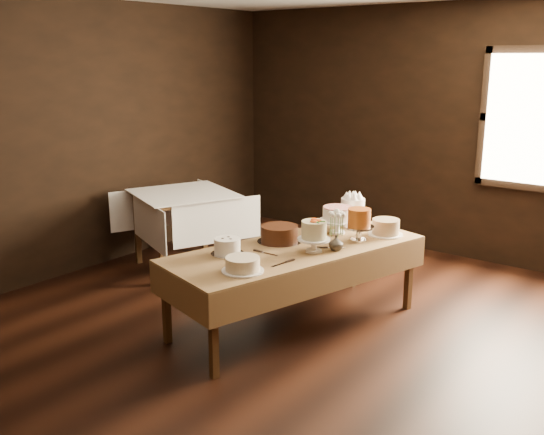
{
  "coord_description": "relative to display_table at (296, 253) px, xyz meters",
  "views": [
    {
      "loc": [
        2.98,
        -3.64,
        2.23
      ],
      "look_at": [
        0.0,
        0.2,
        0.95
      ],
      "focal_mm": 40.71,
      "sensor_mm": 36.0,
      "label": 1
    }
  ],
  "objects": [
    {
      "name": "floor",
      "position": [
        -0.14,
        -0.33,
        -0.64
      ],
      "size": [
        5.0,
        6.0,
        0.01
      ],
      "primitive_type": "cube",
      "color": "black",
      "rests_on": "ground"
    },
    {
      "name": "wall_back",
      "position": [
        -0.14,
        2.67,
        0.76
      ],
      "size": [
        5.0,
        0.02,
        2.8
      ],
      "primitive_type": "cube",
      "color": "black",
      "rests_on": "ground"
    },
    {
      "name": "wall_left",
      "position": [
        -2.64,
        -0.33,
        0.76
      ],
      "size": [
        0.02,
        6.0,
        2.8
      ],
      "primitive_type": "cube",
      "color": "black",
      "rests_on": "ground"
    },
    {
      "name": "window",
      "position": [
        1.16,
        2.61,
        0.96
      ],
      "size": [
        1.1,
        0.05,
        1.3
      ],
      "primitive_type": "cube",
      "color": "#FFEABF",
      "rests_on": "wall_back"
    },
    {
      "name": "display_table",
      "position": [
        0.0,
        0.0,
        0.0
      ],
      "size": [
        1.42,
        2.38,
        0.69
      ],
      "rotation": [
        0.0,
        0.0,
        -0.26
      ],
      "color": "#3D2713",
      "rests_on": "ground"
    },
    {
      "name": "side_table",
      "position": [
        -1.8,
        0.47,
        0.09
      ],
      "size": [
        1.27,
        1.27,
        0.83
      ],
      "rotation": [
        0.0,
        0.0,
        -0.4
      ],
      "color": "#3D2713",
      "rests_on": "ground"
    },
    {
      "name": "cake_meringue",
      "position": [
        0.03,
        0.86,
        0.18
      ],
      "size": [
        0.29,
        0.29,
        0.28
      ],
      "color": "silver",
      "rests_on": "display_table"
    },
    {
      "name": "cake_speckled",
      "position": [
        0.41,
        0.79,
        0.12
      ],
      "size": [
        0.32,
        0.32,
        0.14
      ],
      "color": "white",
      "rests_on": "display_table"
    },
    {
      "name": "cake_lattice",
      "position": [
        0.04,
        0.57,
        0.16
      ],
      "size": [
        0.33,
        0.33,
        0.25
      ],
      "color": "white",
      "rests_on": "display_table"
    },
    {
      "name": "cake_caramel",
      "position": [
        0.32,
        0.48,
        0.18
      ],
      "size": [
        0.26,
        0.26,
        0.3
      ],
      "color": "silver",
      "rests_on": "display_table"
    },
    {
      "name": "cake_chocolate",
      "position": [
        -0.19,
        0.03,
        0.12
      ],
      "size": [
        0.38,
        0.38,
        0.15
      ],
      "color": "silver",
      "rests_on": "display_table"
    },
    {
      "name": "cake_flowers",
      "position": [
        0.19,
        -0.01,
        0.17
      ],
      "size": [
        0.29,
        0.29,
        0.27
      ],
      "color": "white",
      "rests_on": "display_table"
    },
    {
      "name": "cake_swirl",
      "position": [
        -0.32,
        -0.49,
        0.11
      ],
      "size": [
        0.27,
        0.27,
        0.14
      ],
      "color": "silver",
      "rests_on": "display_table"
    },
    {
      "name": "cake_cream",
      "position": [
        0.04,
        -0.72,
        0.1
      ],
      "size": [
        0.31,
        0.31,
        0.11
      ],
      "color": "white",
      "rests_on": "display_table"
    },
    {
      "name": "cake_server_a",
      "position": [
        -0.05,
        -0.28,
        0.05
      ],
      "size": [
        0.24,
        0.03,
        0.01
      ],
      "primitive_type": "cube",
      "rotation": [
        0.0,
        0.0,
        0.02
      ],
      "color": "silver",
      "rests_on": "display_table"
    },
    {
      "name": "cake_server_b",
      "position": [
        0.16,
        -0.44,
        0.05
      ],
      "size": [
        0.06,
        0.24,
        0.01
      ],
      "primitive_type": "cube",
      "rotation": [
        0.0,
        0.0,
        -1.71
      ],
      "color": "silver",
      "rests_on": "display_table"
    },
    {
      "name": "cake_server_c",
      "position": [
        -0.01,
        0.3,
        0.05
      ],
      "size": [
        0.05,
        0.24,
        0.01
      ],
      "primitive_type": "cube",
      "rotation": [
        0.0,
        0.0,
        1.45
      ],
      "color": "silver",
      "rests_on": "display_table"
    },
    {
      "name": "cake_server_d",
      "position": [
        0.28,
        0.2,
        0.05
      ],
      "size": [
        0.2,
        0.17,
        0.01
      ],
      "primitive_type": "cube",
      "rotation": [
        0.0,
        0.0,
        0.68
      ],
      "color": "silver",
      "rests_on": "display_table"
    },
    {
      "name": "flower_vase",
      "position": [
        0.3,
        0.14,
        0.11
      ],
      "size": [
        0.13,
        0.13,
        0.12
      ],
      "primitive_type": "imported",
      "rotation": [
        0.0,
        0.0,
        6.21
      ],
      "color": "#2D2823",
      "rests_on": "display_table"
    },
    {
      "name": "flower_bouquet",
      "position": [
        0.3,
        0.14,
        0.29
      ],
      "size": [
        0.14,
        0.14,
        0.2
      ],
      "primitive_type": null,
      "color": "white",
      "rests_on": "flower_vase"
    }
  ]
}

